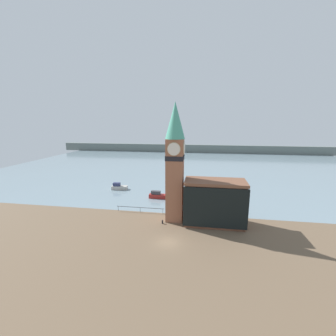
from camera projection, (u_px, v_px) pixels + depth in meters
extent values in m
plane|color=brown|center=(168.00, 242.00, 36.98)|extent=(160.00, 160.00, 0.00)
cube|color=gray|center=(192.00, 164.00, 106.37)|extent=(160.00, 120.00, 0.00)
cube|color=slate|center=(195.00, 149.00, 144.55)|extent=(180.00, 3.00, 5.00)
cube|color=#333338|center=(140.00, 207.00, 49.13)|extent=(10.68, 0.08, 0.08)
cylinder|color=#333338|center=(118.00, 208.00, 50.02)|extent=(0.07, 0.07, 1.05)
cylinder|color=#333338|center=(140.00, 210.00, 49.24)|extent=(0.07, 0.07, 1.05)
cylinder|color=#333338|center=(163.00, 211.00, 48.46)|extent=(0.07, 0.07, 1.05)
cube|color=#935B42|center=(175.00, 181.00, 43.90)|extent=(3.25, 3.25, 16.30)
cube|color=black|center=(175.00, 158.00, 42.97)|extent=(3.37, 3.37, 0.90)
cylinder|color=tan|center=(174.00, 149.00, 40.97)|extent=(2.50, 0.12, 2.50)
cylinder|color=silver|center=(174.00, 149.00, 40.89)|extent=(2.27, 0.12, 2.27)
cylinder|color=tan|center=(184.00, 148.00, 42.34)|extent=(0.12, 2.50, 2.50)
cylinder|color=silver|center=(184.00, 148.00, 42.33)|extent=(0.12, 2.27, 2.27)
cone|color=teal|center=(175.00, 120.00, 41.56)|extent=(3.74, 3.74, 6.86)
cube|color=brown|center=(214.00, 204.00, 43.06)|extent=(11.05, 5.38, 8.15)
cube|color=brown|center=(215.00, 182.00, 42.19)|extent=(11.45, 5.78, 0.50)
cube|color=black|center=(215.00, 208.00, 40.28)|extent=(11.55, 0.30, 7.50)
cube|color=maroon|center=(159.00, 196.00, 58.16)|extent=(5.41, 1.52, 1.04)
cube|color=#38383D|center=(156.00, 193.00, 58.13)|extent=(2.39, 1.04, 0.87)
cube|color=#B7B2A8|center=(120.00, 188.00, 65.78)|extent=(4.64, 2.07, 1.04)
cube|color=navy|center=(117.00, 184.00, 65.64)|extent=(2.08, 1.35, 0.96)
cylinder|color=black|center=(162.00, 222.00, 43.69)|extent=(0.29, 0.29, 0.61)
sphere|color=black|center=(162.00, 221.00, 43.63)|extent=(0.31, 0.31, 0.31)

